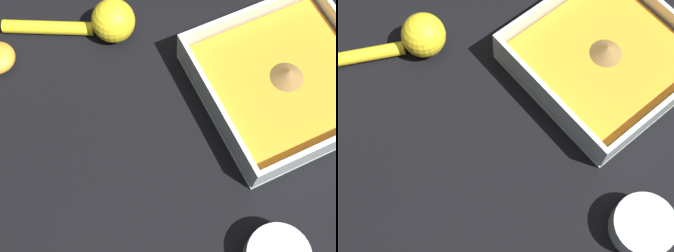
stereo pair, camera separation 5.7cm
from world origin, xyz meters
The scene contains 3 objects.
ground_plane centered at (0.00, 0.00, 0.00)m, with size 4.00×4.00×0.00m, color black.
square_dish centered at (-0.03, 0.02, 0.02)m, with size 0.21×0.21×0.05m.
lemon_squeezer centered at (-0.21, -0.16, 0.03)m, with size 0.11×0.17×0.06m.
Camera 1 is at (0.17, -0.24, 0.55)m, focal length 50.00 mm.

